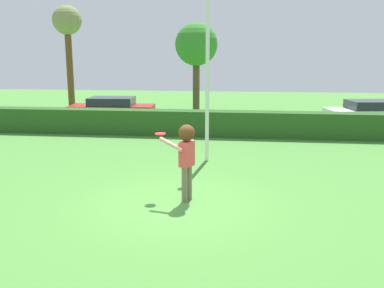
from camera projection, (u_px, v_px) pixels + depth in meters
ground_plane at (176, 203)px, 9.73m from camera, size 60.00×60.00×0.00m
person at (186, 151)px, 9.66m from camera, size 0.84×0.53×1.81m
frisbee at (160, 134)px, 10.02m from camera, size 0.26×0.26×0.03m
lamppost at (208, 59)px, 12.96m from camera, size 0.24×0.24×5.85m
hedge_row at (207, 123)px, 17.70m from camera, size 29.51×0.90×1.05m
parked_car_red at (112, 108)px, 21.30m from camera, size 4.31×2.05×1.25m
parked_car_white at (372, 112)px, 19.82m from camera, size 4.42×2.36×1.25m
bare_elm_tree at (67, 26)px, 25.76m from camera, size 1.77×1.77×6.29m
maple_tree at (196, 46)px, 24.62m from camera, size 2.49×2.49×5.19m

